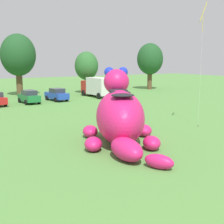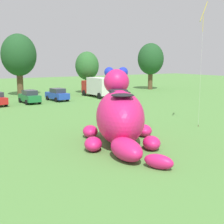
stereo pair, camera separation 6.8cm
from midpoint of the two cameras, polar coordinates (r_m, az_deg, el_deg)
ground_plane at (r=22.37m, az=3.44°, el=-4.92°), size 160.00×160.00×0.00m
giant_inflatable_creature at (r=20.86m, az=1.59°, el=-0.78°), size 6.69×9.97×5.05m
car_green at (r=41.80m, az=-14.80°, el=2.72°), size 2.06×4.16×1.72m
car_blue at (r=43.64m, az=-9.93°, el=3.17°), size 2.26×4.26×1.72m
box_truck at (r=47.37m, az=-2.62°, el=4.69°), size 2.42×6.43×2.95m
tree_mid_left at (r=51.00m, az=-16.65°, el=9.89°), size 5.39×5.39×9.57m
tree_centre_left at (r=52.71m, az=-4.55°, el=8.37°), size 3.92×3.92×6.96m
tree_centre at (r=60.19m, az=7.12°, el=9.55°), size 4.90×4.90×8.70m
tethered_flying_kite at (r=27.04m, az=16.46°, el=16.74°), size 1.13×1.13×10.04m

